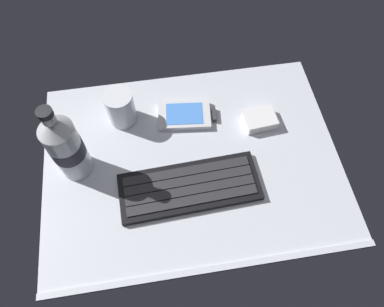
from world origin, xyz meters
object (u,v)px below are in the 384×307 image
Objects in this scene: keyboard at (189,187)px; juice_cup at (121,109)px; charger_block at (260,120)px; handheld_device at (187,115)px; water_bottle at (66,147)px.

juice_cup reaches higher than keyboard.
juice_cup is 31.63cm from charger_block.
juice_cup is at bearing 172.97° from handheld_device.
keyboard is at bearing -97.06° from handheld_device.
keyboard is 23.65cm from juice_cup.
handheld_device is (2.23, 18.02, -0.08)cm from keyboard.
handheld_device is 1.57× the size of juice_cup.
keyboard is 3.46× the size of juice_cup.
handheld_device is 0.64× the size of water_bottle.
water_bottle is (-25.17, -9.44, 8.28)cm from handheld_device.
juice_cup is (-14.72, 1.81, 3.18)cm from handheld_device.
keyboard is at bearing -143.02° from charger_block.
water_bottle is 42.47cm from charger_block.
keyboard is 18.16cm from handheld_device.
charger_block is (16.23, -4.12, 0.47)cm from handheld_device.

